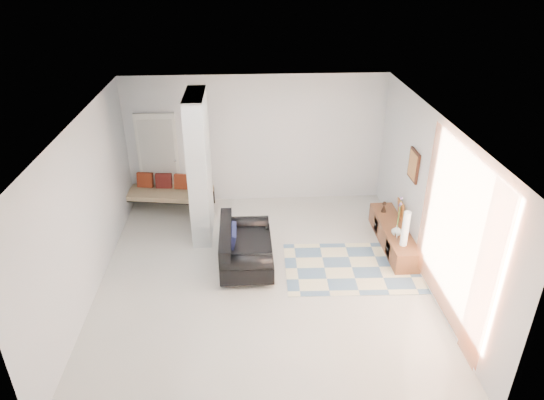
{
  "coord_description": "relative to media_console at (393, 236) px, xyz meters",
  "views": [
    {
      "loc": [
        -0.23,
        -6.78,
        5.04
      ],
      "look_at": [
        0.2,
        0.6,
        1.19
      ],
      "focal_mm": 32.0,
      "sensor_mm": 36.0,
      "label": 1
    }
  ],
  "objects": [
    {
      "name": "wall_front",
      "position": [
        -2.52,
        -3.9,
        1.2
      ],
      "size": [
        6.0,
        0.0,
        6.0
      ],
      "primitive_type": "plane",
      "rotation": [
        -1.57,
        0.0,
        0.0
      ],
      "color": "white",
      "rests_on": "ground"
    },
    {
      "name": "hallway_door",
      "position": [
        -4.62,
        2.06,
        0.82
      ],
      "size": [
        0.85,
        0.06,
        2.04
      ],
      "primitive_type": "cube",
      "color": "white",
      "rests_on": "floor"
    },
    {
      "name": "daybed",
      "position": [
        -4.42,
        1.73,
        0.21
      ],
      "size": [
        1.88,
        1.02,
        0.77
      ],
      "rotation": [
        0.0,
        0.0,
        -0.16
      ],
      "color": "black",
      "rests_on": "floor"
    },
    {
      "name": "media_console",
      "position": [
        0.0,
        0.0,
        0.0
      ],
      "size": [
        0.45,
        1.95,
        0.8
      ],
      "color": "brown",
      "rests_on": "floor"
    },
    {
      "name": "loveseat",
      "position": [
        -2.85,
        -0.49,
        0.15
      ],
      "size": [
        0.91,
        1.55,
        0.76
      ],
      "rotation": [
        0.0,
        0.0,
        0.0
      ],
      "color": "silver",
      "rests_on": "floor"
    },
    {
      "name": "wall_back",
      "position": [
        -2.52,
        2.1,
        1.2
      ],
      "size": [
        6.0,
        0.0,
        6.0
      ],
      "primitive_type": "plane",
      "rotation": [
        1.57,
        0.0,
        0.0
      ],
      "color": "white",
      "rests_on": "ground"
    },
    {
      "name": "cylinder_lamp",
      "position": [
        -0.02,
        -0.62,
        0.52
      ],
      "size": [
        0.12,
        0.12,
        0.65
      ],
      "primitive_type": "cylinder",
      "color": "white",
      "rests_on": "media_console"
    },
    {
      "name": "curtain",
      "position": [
        0.15,
        -2.05,
        1.25
      ],
      "size": [
        0.0,
        2.55,
        2.55
      ],
      "primitive_type": "plane",
      "rotation": [
        1.57,
        0.0,
        1.57
      ],
      "color": "#FF7E43",
      "rests_on": "wall_right"
    },
    {
      "name": "vase",
      "position": [
        -0.05,
        -0.29,
        0.29
      ],
      "size": [
        0.19,
        0.19,
        0.2
      ],
      "primitive_type": "imported",
      "rotation": [
        0.0,
        0.0,
        -0.01
      ],
      "color": "silver",
      "rests_on": "media_console"
    },
    {
      "name": "wall_left",
      "position": [
        -5.27,
        -0.9,
        1.2
      ],
      "size": [
        0.0,
        6.0,
        6.0
      ],
      "primitive_type": "plane",
      "rotation": [
        1.57,
        0.0,
        1.57
      ],
      "color": "white",
      "rests_on": "ground"
    },
    {
      "name": "floor",
      "position": [
        -2.52,
        -0.9,
        -0.2
      ],
      "size": [
        6.0,
        6.0,
        0.0
      ],
      "primitive_type": "plane",
      "color": "beige",
      "rests_on": "ground"
    },
    {
      "name": "partition_column",
      "position": [
        -3.62,
        0.7,
        1.2
      ],
      "size": [
        0.35,
        1.2,
        2.8
      ],
      "primitive_type": "cube",
      "color": "silver",
      "rests_on": "floor"
    },
    {
      "name": "area_rug",
      "position": [
        -0.92,
        -0.7,
        -0.2
      ],
      "size": [
        2.4,
        1.64,
        0.01
      ],
      "primitive_type": "cube",
      "rotation": [
        0.0,
        0.0,
        -0.03
      ],
      "color": "#F2E9B9",
      "rests_on": "floor"
    },
    {
      "name": "ceiling",
      "position": [
        -2.52,
        -0.9,
        2.6
      ],
      "size": [
        6.0,
        6.0,
        0.0
      ],
      "primitive_type": "plane",
      "rotation": [
        3.14,
        0.0,
        0.0
      ],
      "color": "white",
      "rests_on": "wall_back"
    },
    {
      "name": "wall_art",
      "position": [
        0.2,
        -0.0,
        1.45
      ],
      "size": [
        0.04,
        0.45,
        0.55
      ],
      "primitive_type": "cube",
      "color": "#3A1B10",
      "rests_on": "wall_right"
    },
    {
      "name": "bronze_figurine",
      "position": [
        -0.05,
        0.59,
        0.3
      ],
      "size": [
        0.12,
        0.12,
        0.22
      ],
      "primitive_type": null,
      "rotation": [
        0.0,
        0.0,
        0.14
      ],
      "color": "black",
      "rests_on": "media_console"
    },
    {
      "name": "wall_right",
      "position": [
        0.23,
        -0.9,
        1.2
      ],
      "size": [
        0.0,
        6.0,
        6.0
      ],
      "primitive_type": "plane",
      "rotation": [
        1.57,
        0.0,
        -1.57
      ],
      "color": "white",
      "rests_on": "ground"
    }
  ]
}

